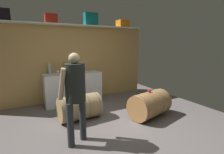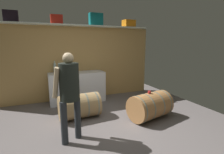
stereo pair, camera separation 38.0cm
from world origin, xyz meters
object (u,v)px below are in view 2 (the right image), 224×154
at_px(winemaker_pouring, 69,88).
at_px(wine_barrel_far, 79,106).
at_px(work_cabinet, 77,87).
at_px(wine_bottle_clear, 55,67).
at_px(tasting_cup, 149,92).
at_px(toolcase_red, 57,19).
at_px(wine_glass, 62,71).
at_px(wine_barrel_near, 150,106).
at_px(red_funnel, 65,70).
at_px(wine_bottle_green, 74,67).
at_px(toolcase_black, 11,16).
at_px(wine_bottle_amber, 69,68).
at_px(toolcase_teal, 96,20).
at_px(toolcase_orange, 129,24).

bearing_deg(winemaker_pouring, wine_barrel_far, 43.76).
distance_m(work_cabinet, wine_barrel_far, 1.16).
xyz_separation_m(wine_bottle_clear, tasting_cup, (1.82, -1.95, -0.39)).
xyz_separation_m(toolcase_red, tasting_cup, (1.70, -1.95, -1.68)).
bearing_deg(wine_bottle_clear, toolcase_red, 1.22).
xyz_separation_m(toolcase_red, work_cabinet, (0.45, -0.18, -1.87)).
distance_m(wine_glass, wine_barrel_near, 2.41).
height_order(red_funnel, wine_barrel_near, red_funnel).
bearing_deg(wine_bottle_green, tasting_cup, -55.93).
relative_size(toolcase_black, wine_glass, 2.39).
relative_size(red_funnel, winemaker_pouring, 0.07).
relative_size(wine_bottle_green, wine_bottle_amber, 0.89).
relative_size(toolcase_teal, work_cabinet, 0.25).
bearing_deg(red_funnel, toolcase_orange, -0.23).
distance_m(work_cabinet, winemaker_pouring, 2.13).
relative_size(toolcase_black, wine_barrel_near, 0.32).
relative_size(toolcase_black, winemaker_pouring, 0.22).
relative_size(toolcase_teal, wine_glass, 2.84).
bearing_deg(tasting_cup, wine_bottle_green, 124.07).
xyz_separation_m(toolcase_black, wine_barrel_near, (2.80, -1.95, -2.02)).
xyz_separation_m(toolcase_teal, wine_bottle_clear, (-1.22, -0.00, -1.34)).
bearing_deg(wine_bottle_amber, tasting_cup, -49.07).
bearing_deg(toolcase_orange, toolcase_teal, 175.56).
height_order(wine_bottle_green, red_funnel, wine_bottle_green).
bearing_deg(toolcase_black, wine_barrel_far, -47.57).
xyz_separation_m(wine_barrel_near, wine_barrel_far, (-1.46, 0.63, -0.02)).
height_order(wine_bottle_green, wine_bottle_amber, wine_bottle_amber).
height_order(toolcase_red, wine_bottle_amber, toolcase_red).
xyz_separation_m(wine_barrel_near, tasting_cup, (-0.03, 0.00, 0.32)).
bearing_deg(wine_bottle_amber, work_cabinet, 14.33).
height_order(wine_bottle_clear, red_funnel, wine_bottle_clear).
bearing_deg(tasting_cup, toolcase_orange, 76.24).
bearing_deg(work_cabinet, toolcase_black, 173.09).
distance_m(wine_bottle_amber, winemaker_pouring, 1.97).
bearing_deg(wine_glass, red_funnel, 73.89).
relative_size(toolcase_teal, wine_barrel_near, 0.37).
distance_m(wine_bottle_amber, wine_glass, 0.24).
bearing_deg(wine_bottle_clear, tasting_cup, -46.90).
xyz_separation_m(wine_bottle_green, wine_barrel_far, (-0.14, -1.27, -0.71)).
bearing_deg(wine_bottle_amber, toolcase_black, 169.33).
bearing_deg(winemaker_pouring, work_cabinet, 49.98).
height_order(wine_glass, tasting_cup, wine_glass).
relative_size(toolcase_orange, red_funnel, 3.26).
height_order(toolcase_orange, tasting_cup, toolcase_orange).
distance_m(toolcase_red, wine_bottle_amber, 1.33).
relative_size(toolcase_red, toolcase_orange, 0.85).
bearing_deg(winemaker_pouring, toolcase_red, 62.60).
bearing_deg(work_cabinet, wine_bottle_green, 104.57).
bearing_deg(wine_barrel_far, toolcase_teal, 54.41).
bearing_deg(wine_barrel_near, wine_bottle_green, 111.30).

